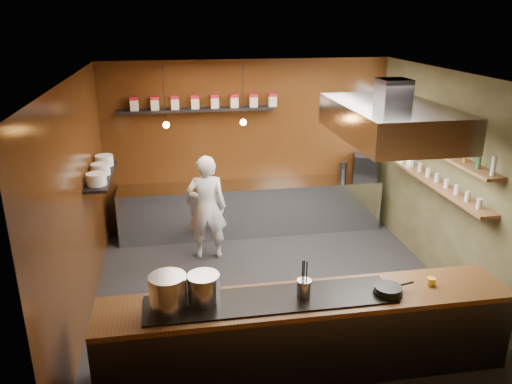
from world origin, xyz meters
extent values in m
plane|color=black|center=(0.00, 0.00, 0.00)|extent=(5.00, 5.00, 0.00)
plane|color=#39180A|center=(0.00, 2.50, 1.50)|extent=(5.00, 0.00, 5.00)
plane|color=#39180A|center=(-2.50, 0.00, 1.50)|extent=(0.00, 5.00, 5.00)
plane|color=#434226|center=(2.50, 0.00, 1.50)|extent=(0.00, 5.00, 5.00)
plane|color=silver|center=(0.00, 0.00, 3.00)|extent=(5.00, 5.00, 0.00)
plane|color=white|center=(2.45, 1.70, 1.90)|extent=(0.00, 1.00, 1.00)
cube|color=silver|center=(0.00, 2.17, 0.45)|extent=(4.60, 0.65, 0.90)
cube|color=#38383D|center=(0.00, -1.60, 0.43)|extent=(4.40, 0.70, 0.86)
cube|color=brown|center=(0.00, -1.60, 0.89)|extent=(4.40, 0.72, 0.06)
cube|color=black|center=(-0.40, -1.60, 0.93)|extent=(2.60, 0.55, 0.02)
cube|color=black|center=(-0.90, 2.36, 2.20)|extent=(2.60, 0.26, 0.04)
cube|color=black|center=(-2.34, 1.00, 1.55)|extent=(0.30, 1.40, 0.04)
cube|color=brown|center=(2.34, 0.30, 1.92)|extent=(0.26, 2.80, 0.04)
cube|color=brown|center=(2.34, 0.30, 1.45)|extent=(0.26, 2.80, 0.04)
cube|color=#38383D|center=(1.30, -0.40, 2.85)|extent=(0.35, 0.35, 0.30)
cube|color=silver|center=(1.30, -0.40, 2.50)|extent=(1.20, 2.00, 0.40)
cube|color=white|center=(1.30, -0.40, 2.29)|extent=(1.00, 1.80, 0.02)
cylinder|color=black|center=(-1.40, 1.70, 2.55)|extent=(0.01, 0.01, 0.90)
sphere|color=orange|center=(-1.40, 1.70, 2.10)|extent=(0.10, 0.10, 0.10)
cylinder|color=black|center=(-0.20, 1.70, 2.55)|extent=(0.01, 0.01, 0.90)
sphere|color=orange|center=(-0.20, 1.70, 2.10)|extent=(0.10, 0.10, 0.10)
cube|color=beige|center=(-1.90, 2.36, 2.31)|extent=(0.13, 0.13, 0.17)
cube|color=maroon|center=(-1.90, 2.36, 2.42)|extent=(0.13, 0.13, 0.05)
cube|color=beige|center=(-1.57, 2.36, 2.31)|extent=(0.13, 0.13, 0.17)
cube|color=maroon|center=(-1.57, 2.36, 2.42)|extent=(0.14, 0.13, 0.05)
cube|color=beige|center=(-1.24, 2.36, 2.31)|extent=(0.13, 0.13, 0.17)
cube|color=maroon|center=(-1.24, 2.36, 2.42)|extent=(0.13, 0.13, 0.05)
cube|color=beige|center=(-0.91, 2.36, 2.31)|extent=(0.13, 0.13, 0.17)
cube|color=maroon|center=(-0.91, 2.36, 2.42)|extent=(0.14, 0.13, 0.05)
cube|color=beige|center=(-0.59, 2.36, 2.31)|extent=(0.13, 0.13, 0.17)
cube|color=maroon|center=(-0.59, 2.36, 2.42)|extent=(0.14, 0.13, 0.05)
cube|color=beige|center=(-0.26, 2.36, 2.31)|extent=(0.13, 0.13, 0.17)
cube|color=maroon|center=(-0.26, 2.36, 2.42)|extent=(0.14, 0.13, 0.05)
cube|color=beige|center=(0.07, 2.36, 2.31)|extent=(0.13, 0.13, 0.17)
cube|color=maroon|center=(0.07, 2.36, 2.42)|extent=(0.14, 0.13, 0.05)
cube|color=beige|center=(0.40, 2.36, 2.31)|extent=(0.13, 0.13, 0.17)
cube|color=maroon|center=(0.40, 2.36, 2.42)|extent=(0.14, 0.13, 0.05)
cylinder|color=white|center=(-2.34, 0.55, 1.65)|extent=(0.26, 0.26, 0.16)
cylinder|color=white|center=(-2.34, 1.00, 1.65)|extent=(0.26, 0.26, 0.16)
cylinder|color=white|center=(-2.34, 1.45, 1.65)|extent=(0.26, 0.26, 0.16)
cylinder|color=silver|center=(2.34, -1.00, 2.06)|extent=(0.06, 0.06, 0.24)
cylinder|color=#2D5933|center=(2.34, -0.71, 2.06)|extent=(0.06, 0.06, 0.24)
cylinder|color=#8C601E|center=(2.34, -0.42, 2.06)|extent=(0.06, 0.06, 0.24)
cylinder|color=silver|center=(2.34, -0.13, 2.06)|extent=(0.06, 0.06, 0.24)
cylinder|color=#2D5933|center=(2.34, 0.16, 2.06)|extent=(0.06, 0.06, 0.24)
cylinder|color=#8C601E|center=(2.34, 0.44, 2.06)|extent=(0.06, 0.06, 0.24)
cylinder|color=silver|center=(2.34, 0.73, 2.06)|extent=(0.06, 0.06, 0.24)
cylinder|color=#2D5933|center=(2.34, 1.02, 2.06)|extent=(0.06, 0.06, 0.24)
cylinder|color=#8C601E|center=(2.34, 1.31, 2.06)|extent=(0.06, 0.06, 0.24)
cylinder|color=silver|center=(2.34, 1.60, 2.06)|extent=(0.06, 0.06, 0.24)
cylinder|color=silver|center=(2.34, -0.85, 1.53)|extent=(0.07, 0.07, 0.13)
cylinder|color=silver|center=(2.34, -0.59, 1.53)|extent=(0.07, 0.07, 0.13)
cylinder|color=silver|center=(2.34, -0.34, 1.53)|extent=(0.07, 0.07, 0.13)
cylinder|color=silver|center=(2.34, -0.08, 1.53)|extent=(0.07, 0.07, 0.13)
cylinder|color=silver|center=(2.34, 0.17, 1.53)|extent=(0.07, 0.07, 0.13)
cylinder|color=silver|center=(2.34, 0.43, 1.53)|extent=(0.07, 0.07, 0.13)
cylinder|color=silver|center=(2.34, 0.68, 1.53)|extent=(0.07, 0.07, 0.13)
cylinder|color=silver|center=(2.34, 0.94, 1.53)|extent=(0.07, 0.07, 0.13)
cylinder|color=silver|center=(2.34, 1.19, 1.53)|extent=(0.07, 0.07, 0.13)
cylinder|color=silver|center=(2.34, 1.45, 1.53)|extent=(0.07, 0.07, 0.13)
cylinder|color=silver|center=(-1.44, -1.60, 1.12)|extent=(0.45, 0.45, 0.36)
cylinder|color=silver|center=(-1.08, -1.55, 1.10)|extent=(0.38, 0.38, 0.31)
cylinder|color=silver|center=(-0.05, -1.62, 1.04)|extent=(0.18, 0.18, 0.20)
cylinder|color=black|center=(0.84, -1.70, 0.96)|extent=(0.31, 0.31, 0.04)
cylinder|color=black|center=(0.84, -1.70, 1.00)|extent=(0.29, 0.29, 0.04)
cylinder|color=black|center=(1.07, -1.64, 1.00)|extent=(0.18, 0.06, 0.02)
cylinder|color=yellow|center=(1.39, -1.58, 0.96)|extent=(0.11, 0.11, 0.08)
cube|color=black|center=(2.10, 2.22, 1.11)|extent=(0.52, 0.51, 0.42)
imported|color=white|center=(-0.85, 1.30, 0.85)|extent=(0.65, 0.46, 1.70)
camera|label=1|loc=(-1.30, -5.99, 3.73)|focal=35.00mm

